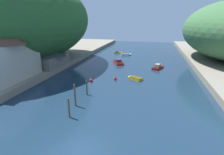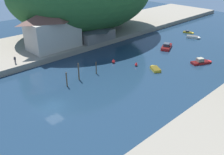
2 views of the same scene
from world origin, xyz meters
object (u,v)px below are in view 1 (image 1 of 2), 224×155
(waterfront_building, at_px, (3,54))
(boathouse_shed, at_px, (47,57))
(boat_moored_right, at_px, (118,52))
(channel_buoy_near, at_px, (115,78))
(boat_cabin_cruiser, at_px, (158,67))
(boat_near_quay, at_px, (118,62))
(boat_white_cruiser, at_px, (134,78))
(boat_far_upstream, at_px, (127,54))
(channel_buoy_far, at_px, (91,80))

(waterfront_building, xyz_separation_m, boathouse_shed, (1.37, 11.63, -2.98))
(boat_moored_right, xyz_separation_m, channel_buoy_near, (6.08, -32.25, 0.12))
(boat_cabin_cruiser, distance_m, boat_near_quay, 12.41)
(boat_moored_right, bearing_deg, boat_white_cruiser, -0.87)
(waterfront_building, relative_size, channel_buoy_near, 13.69)
(waterfront_building, distance_m, boat_white_cruiser, 26.63)
(boat_white_cruiser, distance_m, boat_near_quay, 15.45)
(waterfront_building, distance_m, boat_cabin_cruiser, 36.18)
(boat_white_cruiser, bearing_deg, waterfront_building, 144.07)
(boat_far_upstream, bearing_deg, waterfront_building, -46.97)
(boat_cabin_cruiser, xyz_separation_m, boat_white_cruiser, (-5.29, -10.57, -0.12))
(boathouse_shed, xyz_separation_m, boat_white_cruiser, (22.58, -1.79, -3.20))
(boat_near_quay, xyz_separation_m, boat_moored_right, (-3.48, 16.84, -0.20))
(boat_cabin_cruiser, relative_size, channel_buoy_far, 5.00)
(waterfront_building, xyz_separation_m, boat_cabin_cruiser, (29.25, 20.41, -6.06))
(boat_moored_right, bearing_deg, channel_buoy_near, -8.40)
(boat_cabin_cruiser, bearing_deg, boat_moored_right, 152.45)
(boat_near_quay, bearing_deg, channel_buoy_far, -121.60)
(boat_white_cruiser, height_order, boat_moored_right, boat_moored_right)
(waterfront_building, distance_m, boat_near_quay, 30.02)
(waterfront_building, xyz_separation_m, boat_far_upstream, (17.92, 36.75, -6.13))
(channel_buoy_near, height_order, channel_buoy_far, channel_buoy_far)
(channel_buoy_far, bearing_deg, boat_white_cruiser, 24.20)
(boat_white_cruiser, xyz_separation_m, boat_far_upstream, (-6.04, 26.91, 0.05))
(boat_near_quay, relative_size, boat_moored_right, 1.86)
(boathouse_shed, distance_m, boat_white_cruiser, 22.88)
(boat_cabin_cruiser, relative_size, boat_moored_right, 1.47)
(boat_cabin_cruiser, height_order, boat_white_cruiser, boat_cabin_cruiser)
(waterfront_building, height_order, channel_buoy_far, waterfront_building)
(boat_white_cruiser, distance_m, channel_buoy_far, 9.57)
(boat_near_quay, distance_m, channel_buoy_near, 15.63)
(channel_buoy_near, bearing_deg, boat_near_quay, 99.59)
(boathouse_shed, relative_size, boat_far_upstream, 2.48)
(boat_white_cruiser, distance_m, channel_buoy_near, 4.30)
(channel_buoy_near, relative_size, channel_buoy_far, 0.90)
(boat_white_cruiser, height_order, channel_buoy_far, channel_buoy_far)
(boat_far_upstream, relative_size, channel_buoy_near, 4.43)
(channel_buoy_far, bearing_deg, boat_moored_right, 92.30)
(boathouse_shed, xyz_separation_m, channel_buoy_near, (18.54, -3.26, -3.10))
(waterfront_building, bearing_deg, boat_moored_right, 71.20)
(boat_white_cruiser, relative_size, boat_near_quay, 0.55)
(waterfront_building, distance_m, boathouse_shed, 12.09)
(waterfront_building, xyz_separation_m, boat_white_cruiser, (23.95, 9.84, -6.19))
(boat_moored_right, bearing_deg, boat_near_quay, -7.41)
(boat_cabin_cruiser, bearing_deg, channel_buoy_near, -102.67)
(boat_cabin_cruiser, distance_m, boat_far_upstream, 19.88)
(boathouse_shed, bearing_deg, boat_moored_right, 66.74)
(boat_moored_right, distance_m, channel_buoy_far, 34.73)
(boat_near_quay, distance_m, channel_buoy_far, 17.99)
(channel_buoy_far, bearing_deg, waterfront_building, -158.76)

